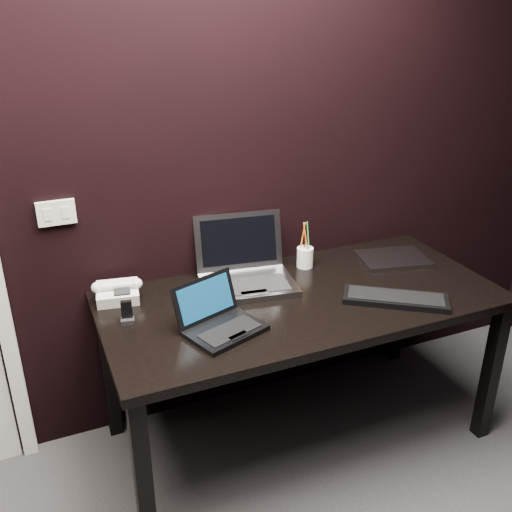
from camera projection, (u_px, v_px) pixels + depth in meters
name	position (u px, v px, depth m)	size (l,w,h in m)	color
wall_back	(201.00, 153.00, 2.44)	(4.00, 4.00, 0.00)	black
wall_switch	(56.00, 213.00, 2.28)	(0.15, 0.02, 0.10)	silver
desk	(301.00, 312.00, 2.47)	(1.70, 0.80, 0.74)	black
netbook	(220.00, 321.00, 2.18)	(0.35, 0.33, 0.18)	black
silver_laptop	(246.00, 272.00, 2.53)	(0.45, 0.42, 0.28)	gray
ext_keyboard	(395.00, 298.00, 2.39)	(0.44, 0.37, 0.03)	black
closed_laptop	(393.00, 259.00, 2.77)	(0.36, 0.29, 0.02)	gray
desk_phone	(118.00, 292.00, 2.39)	(0.21, 0.18, 0.10)	silver
mobile_phone	(127.00, 314.00, 2.23)	(0.06, 0.05, 0.09)	black
pen_cup	(305.00, 256.00, 2.69)	(0.08, 0.08, 0.23)	white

